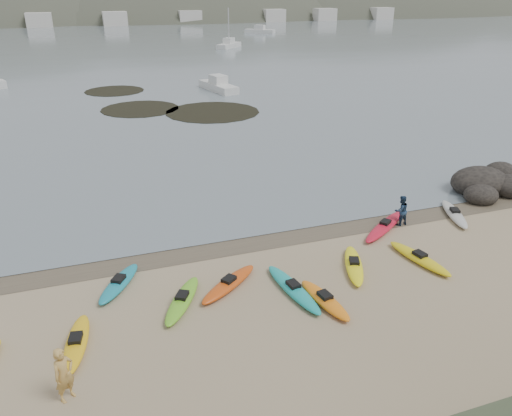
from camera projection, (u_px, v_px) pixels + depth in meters
name	position (u px, v px, depth m)	size (l,w,h in m)	color
ground	(256.00, 237.00, 23.82)	(600.00, 600.00, 0.00)	tan
wet_sand	(258.00, 239.00, 23.56)	(60.00, 60.00, 0.00)	brown
water	(81.00, 7.00, 282.37)	(1200.00, 1200.00, 0.00)	slate
kayaks	(283.00, 275.00, 20.32)	(23.56, 8.04, 0.34)	beige
person_west	(64.00, 375.00, 14.14)	(0.64, 0.42, 1.75)	tan
person_east	(401.00, 211.00, 24.70)	(0.76, 0.59, 1.55)	navy
rock_cluster	(490.00, 187.00, 29.05)	(5.22, 3.83, 1.74)	black
kelp_mats	(163.00, 105.00, 49.91)	(15.64, 21.49, 0.04)	black
moored_boats	(66.00, 51.00, 87.65)	(93.76, 76.63, 1.31)	silver
far_hills	(192.00, 56.00, 209.38)	(550.00, 135.00, 80.00)	#384235
far_town	(115.00, 19.00, 149.79)	(199.00, 5.00, 4.00)	beige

